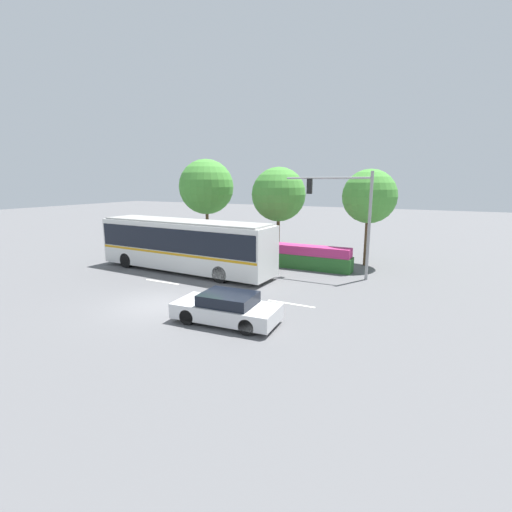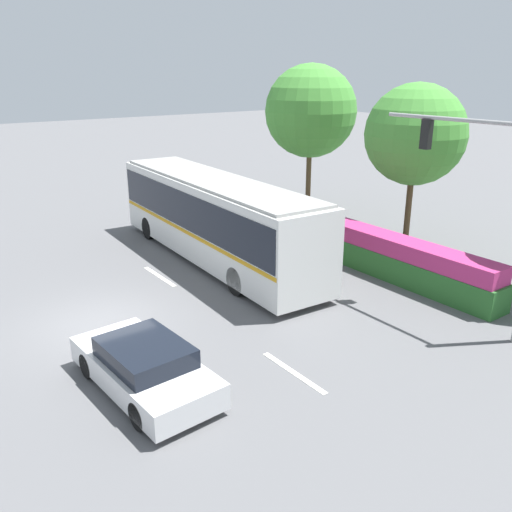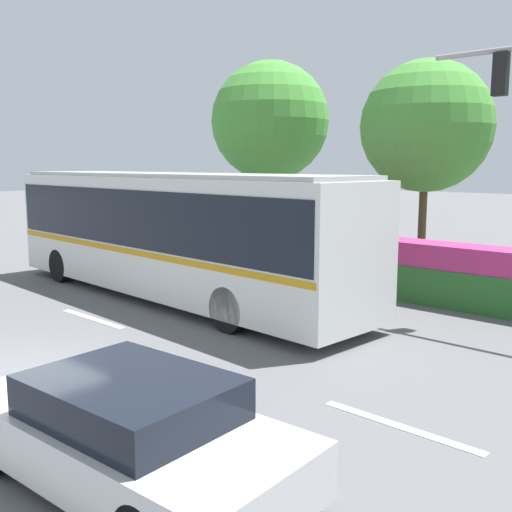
% 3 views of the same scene
% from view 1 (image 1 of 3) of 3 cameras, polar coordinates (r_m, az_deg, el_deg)
% --- Properties ---
extents(ground_plane, '(140.00, 140.00, 0.00)m').
position_cam_1_polar(ground_plane, '(18.14, -15.08, -7.31)').
color(ground_plane, '#5B5B5E').
extents(city_bus, '(12.44, 3.19, 3.33)m').
position_cam_1_polar(city_bus, '(23.86, -11.17, 2.07)').
color(city_bus, silver).
rests_on(city_bus, ground).
extents(sedan_foreground, '(4.48, 2.16, 1.26)m').
position_cam_1_polar(sedan_foreground, '(15.25, -4.61, -8.16)').
color(sedan_foreground, silver).
rests_on(sedan_foreground, ground).
extents(traffic_light_pole, '(5.24, 0.24, 6.33)m').
position_cam_1_polar(traffic_light_pole, '(22.32, 14.31, 7.21)').
color(traffic_light_pole, gray).
rests_on(traffic_light_pole, ground).
extents(flowering_hedge, '(10.37, 1.11, 1.56)m').
position_cam_1_polar(flowering_hedge, '(25.37, 3.31, 0.24)').
color(flowering_hedge, '#286028').
rests_on(flowering_hedge, ground).
extents(street_tree_left, '(4.74, 4.74, 7.65)m').
position_cam_1_polar(street_tree_left, '(32.56, -7.78, 10.65)').
color(street_tree_left, brown).
rests_on(street_tree_left, ground).
extents(street_tree_centre, '(4.20, 4.20, 6.86)m').
position_cam_1_polar(street_tree_centre, '(28.82, 3.55, 9.58)').
color(street_tree_centre, brown).
rests_on(street_tree_centre, ground).
extents(street_tree_right, '(3.63, 3.63, 6.58)m').
position_cam_1_polar(street_tree_right, '(26.02, 17.33, 8.85)').
color(street_tree_right, brown).
rests_on(street_tree_right, ground).
extents(lane_stripe_near, '(2.40, 0.16, 0.01)m').
position_cam_1_polar(lane_stripe_near, '(21.98, -14.45, -3.94)').
color(lane_stripe_near, silver).
rests_on(lane_stripe_near, ground).
extents(lane_stripe_mid, '(2.40, 0.16, 0.01)m').
position_cam_1_polar(lane_stripe_mid, '(17.66, 5.47, -7.45)').
color(lane_stripe_mid, silver).
rests_on(lane_stripe_mid, ground).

